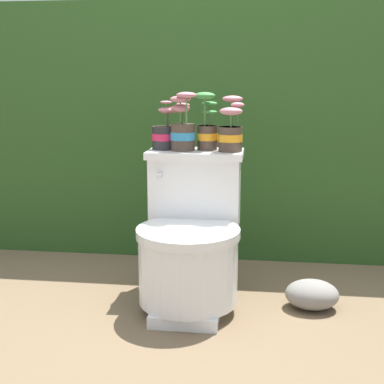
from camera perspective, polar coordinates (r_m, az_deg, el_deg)
The scene contains 8 objects.
ground_plane at distance 2.28m, azimuth -2.50°, elevation -12.16°, with size 12.00×12.00×0.00m, color brown.
hedge_backdrop at distance 3.23m, azimuth 0.89°, elevation 7.14°, with size 4.18×1.04×1.31m.
toilet at distance 2.22m, azimuth -0.13°, elevation -5.14°, with size 0.41×0.56×0.63m.
potted_plant_left at distance 2.32m, azimuth -3.00°, elevation 6.23°, with size 0.11×0.10×0.21m.
potted_plant_midleft at distance 2.28m, azimuth -1.00°, elevation 6.81°, with size 0.12×0.12×0.25m.
potted_plant_middle at distance 2.30m, azimuth 1.64°, elevation 6.74°, with size 0.10×0.10×0.25m.
potted_plant_midright at distance 2.26m, azimuth 4.16°, elevation 6.51°, with size 0.11×0.13×0.23m.
garden_stone at distance 2.30m, azimuth 12.67°, elevation -10.61°, with size 0.22×0.18×0.12m.
Camera 1 is at (0.36, -2.05, 0.94)m, focal length 50.00 mm.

